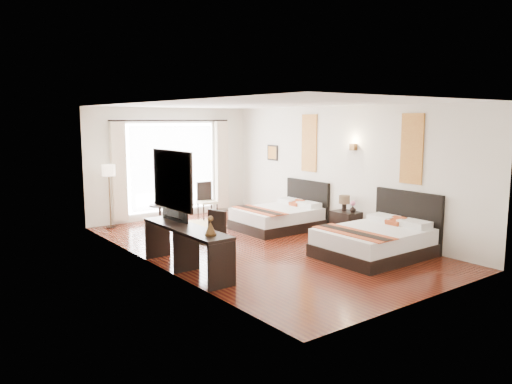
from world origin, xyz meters
TOP-DOWN VIEW (x-y plane):
  - floor at (0.00, 0.00)m, footprint 4.50×7.50m
  - ceiling at (0.00, 0.00)m, footprint 4.50×7.50m
  - wall_headboard at (2.25, 0.00)m, footprint 0.01×7.50m
  - wall_desk at (-2.25, 0.00)m, footprint 0.01×7.50m
  - wall_window at (0.00, 3.75)m, footprint 4.50×0.01m
  - wall_entry at (0.00, -3.75)m, footprint 4.50×0.01m
  - window_glass at (0.00, 3.73)m, footprint 2.40×0.02m
  - sheer_curtain at (0.00, 3.67)m, footprint 2.30×0.02m
  - drape_left at (-1.45, 3.63)m, footprint 0.35×0.14m
  - drape_right at (1.45, 3.63)m, footprint 0.35×0.14m
  - art_panel_near at (2.23, -1.85)m, footprint 0.03×0.50m
  - art_panel_far at (2.23, 1.02)m, footprint 0.03×0.50m
  - wall_sconce at (2.19, -0.40)m, footprint 0.10×0.14m
  - mirror_frame at (-2.22, -0.57)m, footprint 0.04×1.25m
  - mirror_glass at (-2.19, -0.57)m, footprint 0.01×1.12m
  - bed_near at (1.30, -1.85)m, footprint 2.02×1.57m
  - bed_far at (1.35, 1.02)m, footprint 1.90×1.48m
  - nightstand at (2.02, -0.40)m, footprint 0.45×0.56m
  - table_lamp at (2.05, -0.32)m, footprint 0.24×0.24m
  - vase at (2.05, -0.57)m, footprint 0.17×0.17m
  - console_desk at (-1.99, -0.57)m, footprint 0.50×2.20m
  - television at (-1.97, -0.02)m, footprint 0.17×0.76m
  - bronze_figurine at (-1.99, -1.34)m, footprint 0.23×0.23m
  - desk_chair at (-1.50, -0.53)m, footprint 0.52×0.52m
  - floor_lamp at (-1.76, 3.45)m, footprint 0.30×0.30m
  - side_table at (-0.84, 2.75)m, footprint 0.47×0.47m
  - fruit_bowl at (-0.85, 2.79)m, footprint 0.22×0.22m
  - window_chair at (0.59, 3.00)m, footprint 0.49×0.49m
  - jute_rug at (0.02, 2.60)m, footprint 1.62×1.38m

SIDE VIEW (x-z plane):
  - floor at x=0.00m, z-range -0.01..0.00m
  - jute_rug at x=0.02m, z-range 0.00..0.01m
  - nightstand at x=2.02m, z-range 0.00..0.54m
  - side_table at x=-0.84m, z-range 0.00..0.55m
  - bed_far at x=1.35m, z-range -0.25..0.81m
  - window_chair at x=0.59m, z-range -0.18..0.75m
  - desk_chair at x=-1.50m, z-range -0.19..0.76m
  - bed_near at x=1.30m, z-range -0.27..0.86m
  - console_desk at x=-1.99m, z-range 0.00..0.76m
  - vase at x=2.05m, z-range 0.50..0.64m
  - fruit_bowl at x=-0.85m, z-range 0.55..0.60m
  - table_lamp at x=2.05m, z-range 0.57..0.94m
  - bronze_figurine at x=-1.99m, z-range 0.75..1.02m
  - television at x=-1.97m, z-range 0.75..1.19m
  - floor_lamp at x=-1.76m, z-range 0.51..1.99m
  - drape_left at x=-1.45m, z-range 0.10..2.46m
  - drape_right at x=1.45m, z-range 0.10..2.46m
  - sheer_curtain at x=0.00m, z-range 0.25..2.35m
  - window_glass at x=0.00m, z-range 0.20..2.40m
  - wall_headboard at x=2.25m, z-range 0.00..2.80m
  - wall_desk at x=-2.25m, z-range 0.00..2.80m
  - wall_window at x=0.00m, z-range 0.00..2.80m
  - wall_entry at x=0.00m, z-range 0.00..2.80m
  - mirror_frame at x=-2.22m, z-range 1.08..2.02m
  - mirror_glass at x=-2.19m, z-range 1.14..1.96m
  - wall_sconce at x=2.19m, z-range 1.85..1.99m
  - art_panel_near at x=2.23m, z-range 1.27..2.62m
  - art_panel_far at x=2.23m, z-range 1.27..2.62m
  - ceiling at x=0.00m, z-range 2.78..2.80m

